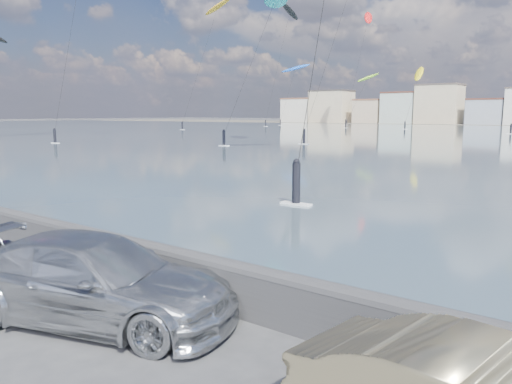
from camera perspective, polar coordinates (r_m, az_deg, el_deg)
ground at (r=9.45m, az=-20.67°, el=-15.81°), size 700.00×700.00×0.00m
seawall at (r=10.79m, az=-8.53°, el=-8.88°), size 400.00×0.36×1.08m
car_silver at (r=9.92m, az=-18.00°, el=-9.50°), size 5.97×3.91×1.61m
kitesurfer_1 at (r=140.04m, az=18.11°, el=12.63°), size 3.98×14.12×16.81m
kitesurfer_2 at (r=162.82m, az=3.85°, el=19.75°), size 3.33×15.25×37.42m
kitesurfer_4 at (r=147.18m, az=12.63°, el=12.53°), size 5.27×14.81×15.68m
kitesurfer_5 at (r=132.40m, az=-4.48°, el=20.11°), size 7.58×14.38×32.36m
kitesurfer_11 at (r=183.72m, az=12.69°, el=18.76°), size 6.19×17.22×39.55m
kitesurfer_12 at (r=176.54m, az=4.52°, el=13.87°), size 11.05×15.48×21.19m
kitesurfer_19 at (r=68.99m, az=2.17°, el=20.96°), size 9.28×14.78×19.40m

